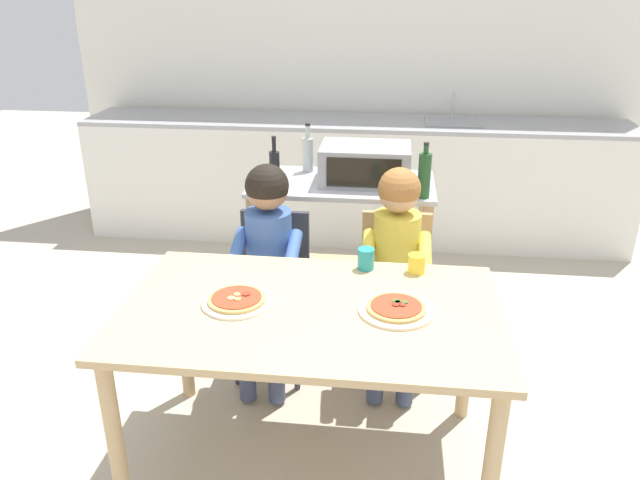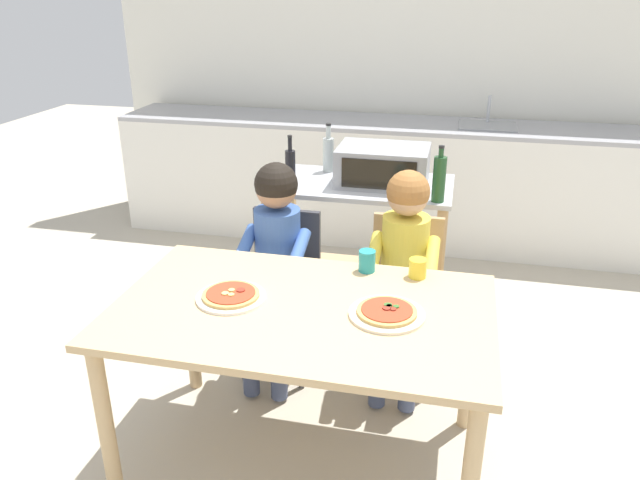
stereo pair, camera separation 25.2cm
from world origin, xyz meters
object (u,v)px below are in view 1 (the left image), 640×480
(bottle_tall_green_wine, at_px, (275,169))
(dining_chair_left, at_px, (273,282))
(toaster_oven, at_px, (365,164))
(bottle_brown_beer, at_px, (308,153))
(drinking_cup_teal, at_px, (366,259))
(bottle_slim_sauce, at_px, (424,175))
(drinking_cup_yellow, at_px, (417,264))
(pizza_plate_cream, at_px, (396,309))
(dining_chair_right, at_px, (394,283))
(child_in_yellow_shirt, at_px, (396,254))
(child_in_blue_striped_shirt, at_px, (267,249))
(kitchen_island_cart, at_px, (342,231))
(pizza_plate_white, at_px, (237,301))
(dining_table, at_px, (311,329))

(bottle_tall_green_wine, bearing_deg, dining_chair_left, -83.60)
(bottle_tall_green_wine, bearing_deg, toaster_oven, 22.79)
(bottle_brown_beer, height_order, drinking_cup_teal, bottle_brown_beer)
(bottle_brown_beer, xyz_separation_m, bottle_slim_sauce, (0.64, -0.39, 0.01))
(bottle_tall_green_wine, distance_m, drinking_cup_yellow, 0.98)
(pizza_plate_cream, xyz_separation_m, drinking_cup_yellow, (0.08, 0.35, 0.03))
(bottle_brown_beer, distance_m, bottle_tall_green_wine, 0.38)
(toaster_oven, height_order, bottle_slim_sauce, bottle_slim_sauce)
(dining_chair_right, xyz_separation_m, pizza_plate_cream, (0.00, -0.74, 0.27))
(drinking_cup_yellow, bearing_deg, child_in_yellow_shirt, 106.81)
(dining_chair_right, bearing_deg, child_in_blue_striped_shirt, -164.55)
(kitchen_island_cart, distance_m, pizza_plate_white, 1.23)
(bottle_slim_sauce, height_order, drinking_cup_teal, bottle_slim_sauce)
(dining_chair_left, relative_size, dining_chair_right, 1.00)
(toaster_oven, relative_size, bottle_tall_green_wine, 1.67)
(dining_chair_left, distance_m, pizza_plate_white, 0.74)
(dining_chair_left, bearing_deg, child_in_yellow_shirt, -6.05)
(bottle_brown_beer, bearing_deg, child_in_yellow_shirt, -54.69)
(child_in_blue_striped_shirt, height_order, pizza_plate_cream, child_in_blue_striped_shirt)
(bottle_slim_sauce, bearing_deg, drinking_cup_yellow, -93.87)
(child_in_blue_striped_shirt, bearing_deg, bottle_slim_sauce, 28.19)
(toaster_oven, height_order, drinking_cup_yellow, toaster_oven)
(child_in_blue_striped_shirt, distance_m, pizza_plate_cream, 0.83)
(bottle_brown_beer, bearing_deg, drinking_cup_teal, -68.83)
(bottle_tall_green_wine, xyz_separation_m, pizza_plate_white, (0.03, -1.00, -0.22))
(kitchen_island_cart, height_order, drinking_cup_teal, kitchen_island_cart)
(kitchen_island_cart, xyz_separation_m, drinking_cup_teal, (0.17, -0.81, 0.21))
(dining_chair_left, xyz_separation_m, dining_chair_right, (0.60, 0.05, 0.00))
(toaster_oven, bearing_deg, pizza_plate_white, -109.56)
(bottle_slim_sauce, bearing_deg, bottle_tall_green_wine, 177.78)
(dining_table, bearing_deg, drinking_cup_teal, 62.48)
(bottle_slim_sauce, relative_size, child_in_yellow_shirt, 0.26)
(dining_table, height_order, drinking_cup_yellow, drinking_cup_yellow)
(bottle_brown_beer, distance_m, pizza_plate_white, 1.37)
(dining_table, bearing_deg, pizza_plate_cream, 1.14)
(dining_table, bearing_deg, toaster_oven, 83.33)
(pizza_plate_white, relative_size, pizza_plate_cream, 0.96)
(dining_chair_left, bearing_deg, drinking_cup_yellow, -26.20)
(drinking_cup_teal, bearing_deg, drinking_cup_yellow, -2.68)
(pizza_plate_cream, bearing_deg, bottle_tall_green_wine, 122.82)
(kitchen_island_cart, xyz_separation_m, dining_chair_right, (0.30, -0.43, -0.09))
(pizza_plate_white, distance_m, drinking_cup_teal, 0.60)
(bottle_tall_green_wine, xyz_separation_m, pizza_plate_cream, (0.64, -0.99, -0.22))
(drinking_cup_teal, bearing_deg, dining_chair_right, 71.03)
(dining_table, xyz_separation_m, pizza_plate_cream, (0.32, 0.01, 0.11))
(toaster_oven, xyz_separation_m, child_in_blue_striped_shirt, (-0.42, -0.61, -0.25))
(bottle_slim_sauce, relative_size, dining_table, 0.20)
(bottle_brown_beer, xyz_separation_m, child_in_yellow_shirt, (0.51, -0.72, -0.27))
(dining_table, distance_m, dining_chair_right, 0.82)
(dining_chair_left, height_order, child_in_yellow_shirt, child_in_yellow_shirt)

